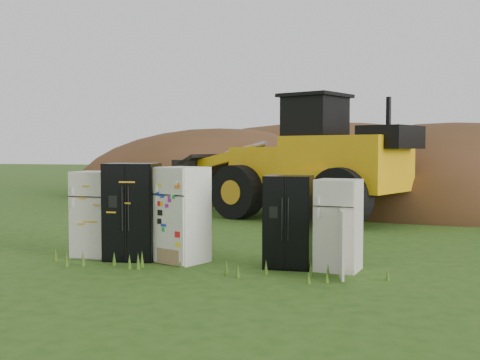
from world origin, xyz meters
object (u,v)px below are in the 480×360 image
Objects in this scene: fridge_leftmost at (95,214)px; fridge_open_door at (338,225)px; fridge_sticker at (183,215)px; fridge_black_side at (132,211)px; fridge_black_right at (289,222)px; wheel_loader at (289,157)px.

fridge_leftmost reaches higher than fridge_open_door.
fridge_open_door is (2.86, 0.05, -0.10)m from fridge_sticker.
fridge_sticker is at bearing -8.77° from fridge_black_side.
fridge_black_right is (3.01, 0.07, -0.10)m from fridge_black_side.
fridge_black_side is at bearing -171.40° from fridge_open_door.
fridge_black_right reaches higher than fridge_open_door.
fridge_leftmost is 1.05× the size of fridge_open_door.
wheel_loader is (2.25, 7.61, 1.02)m from fridge_leftmost.
fridge_black_right is (1.98, 0.07, -0.07)m from fridge_sticker.
fridge_open_door is at bearing -3.79° from fridge_black_right.
fridge_sticker reaches higher than fridge_leftmost.
fridge_sticker is 7.74m from wheel_loader.
fridge_black_right is 1.03× the size of fridge_open_door.
fridge_open_door is (4.72, -0.01, -0.04)m from fridge_leftmost.
wheel_loader is at bearing 115.77° from fridge_open_door.
wheel_loader is (-2.47, 7.62, 1.06)m from fridge_open_door.
wheel_loader reaches higher than fridge_black_side.
fridge_black_side is 1.03m from fridge_sticker.
fridge_black_side is 7.86m from wheel_loader.
wheel_loader reaches higher than fridge_sticker.
fridge_open_door is at bearing -1.60° from fridge_leftmost.
fridge_black_side is 0.24× the size of wheel_loader.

